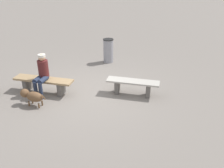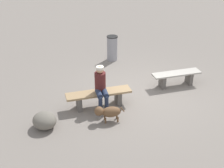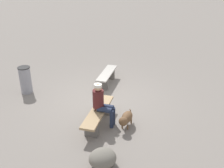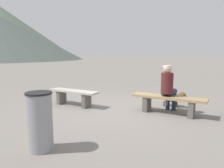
{
  "view_description": "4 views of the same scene",
  "coord_description": "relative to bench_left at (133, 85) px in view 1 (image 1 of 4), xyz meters",
  "views": [
    {
      "loc": [
        -0.94,
        6.58,
        3.54
      ],
      "look_at": [
        -0.69,
        0.51,
        0.57
      ],
      "focal_mm": 38.93,
      "sensor_mm": 36.0,
      "label": 1
    },
    {
      "loc": [
        4.29,
        6.41,
        4.54
      ],
      "look_at": [
        1.06,
        0.13,
        0.68
      ],
      "focal_mm": 46.52,
      "sensor_mm": 36.0,
      "label": 2
    },
    {
      "loc": [
        7.68,
        0.81,
        4.25
      ],
      "look_at": [
        0.32,
        0.33,
        0.76
      ],
      "focal_mm": 42.41,
      "sensor_mm": 36.0,
      "label": 3
    },
    {
      "loc": [
        1.69,
        -5.46,
        1.57
      ],
      "look_at": [
        -0.4,
        0.96,
        0.55
      ],
      "focal_mm": 34.11,
      "sensor_mm": 36.0,
      "label": 4
    }
  ],
  "objects": [
    {
      "name": "bench_right",
      "position": [
        2.71,
        -0.02,
        0.01
      ],
      "size": [
        1.89,
        0.75,
        0.46
      ],
      "rotation": [
        0.0,
        0.0,
        -0.2
      ],
      "color": "#605B56",
      "rests_on": "ground"
    },
    {
      "name": "dog",
      "position": [
        2.81,
        0.76,
        -0.02
      ],
      "size": [
        0.77,
        0.43,
        0.46
      ],
      "rotation": [
        0.0,
        0.0,
        5.97
      ],
      "color": "brown",
      "rests_on": "ground"
    },
    {
      "name": "seated_person",
      "position": [
        2.69,
        0.08,
        0.4
      ],
      "size": [
        0.41,
        0.62,
        1.25
      ],
      "rotation": [
        0.0,
        0.0,
        -0.24
      ],
      "color": "#511E1E",
      "rests_on": "ground"
    },
    {
      "name": "bench_left",
      "position": [
        0.0,
        0.0,
        0.0
      ],
      "size": [
        1.62,
        0.68,
        0.46
      ],
      "rotation": [
        0.0,
        0.0,
        -0.2
      ],
      "color": "#605B56",
      "rests_on": "ground"
    },
    {
      "name": "trash_bin",
      "position": [
        0.88,
        -2.75,
        0.16
      ],
      "size": [
        0.42,
        0.42,
        0.95
      ],
      "color": "gray",
      "rests_on": "ground"
    },
    {
      "name": "ground",
      "position": [
        1.3,
        -0.03,
        -0.35
      ],
      "size": [
        210.0,
        210.0,
        0.06
      ],
      "primitive_type": "cube",
      "color": "gray"
    }
  ]
}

